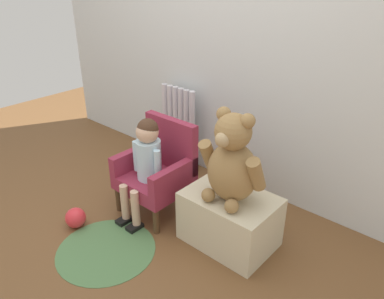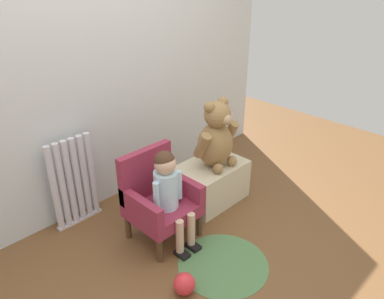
{
  "view_description": "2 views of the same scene",
  "coord_description": "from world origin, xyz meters",
  "px_view_note": "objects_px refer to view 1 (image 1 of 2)",
  "views": [
    {
      "loc": [
        1.7,
        -1.05,
        1.62
      ],
      "look_at": [
        0.32,
        0.51,
        0.58
      ],
      "focal_mm": 35.0,
      "sensor_mm": 36.0,
      "label": 1
    },
    {
      "loc": [
        -1.42,
        -1.24,
        1.85
      ],
      "look_at": [
        0.36,
        0.52,
        0.58
      ],
      "focal_mm": 35.0,
      "sensor_mm": 36.0,
      "label": 2
    }
  ],
  "objects_px": {
    "low_bench": "(230,219)",
    "floor_rug": "(106,250)",
    "child_armchair": "(159,169)",
    "child_figure": "(146,156)",
    "large_teddy_bear": "(232,163)",
    "radiator": "(179,128)",
    "toy_ball": "(76,218)"
  },
  "relations": [
    {
      "from": "large_teddy_bear",
      "to": "low_bench",
      "type": "bearing_deg",
      "value": 117.91
    },
    {
      "from": "child_armchair",
      "to": "child_figure",
      "type": "relative_size",
      "value": 0.91
    },
    {
      "from": "child_armchair",
      "to": "toy_ball",
      "type": "relative_size",
      "value": 4.78
    },
    {
      "from": "low_bench",
      "to": "toy_ball",
      "type": "relative_size",
      "value": 4.05
    },
    {
      "from": "large_teddy_bear",
      "to": "floor_rug",
      "type": "relative_size",
      "value": 0.92
    },
    {
      "from": "floor_rug",
      "to": "toy_ball",
      "type": "bearing_deg",
      "value": 177.19
    },
    {
      "from": "large_teddy_bear",
      "to": "radiator",
      "type": "bearing_deg",
      "value": 149.37
    },
    {
      "from": "child_figure",
      "to": "large_teddy_bear",
      "type": "height_order",
      "value": "large_teddy_bear"
    },
    {
      "from": "child_figure",
      "to": "low_bench",
      "type": "height_order",
      "value": "child_figure"
    },
    {
      "from": "radiator",
      "to": "low_bench",
      "type": "xyz_separation_m",
      "value": [
        0.95,
        -0.55,
        -0.18
      ]
    },
    {
      "from": "large_teddy_bear",
      "to": "floor_rug",
      "type": "distance_m",
      "value": 0.97
    },
    {
      "from": "low_bench",
      "to": "large_teddy_bear",
      "type": "height_order",
      "value": "large_teddy_bear"
    },
    {
      "from": "radiator",
      "to": "low_bench",
      "type": "height_order",
      "value": "radiator"
    },
    {
      "from": "radiator",
      "to": "low_bench",
      "type": "distance_m",
      "value": 1.11
    },
    {
      "from": "low_bench",
      "to": "large_teddy_bear",
      "type": "xyz_separation_m",
      "value": [
        0.01,
        -0.02,
        0.42
      ]
    },
    {
      "from": "large_teddy_bear",
      "to": "child_figure",
      "type": "bearing_deg",
      "value": -169.68
    },
    {
      "from": "radiator",
      "to": "floor_rug",
      "type": "xyz_separation_m",
      "value": [
        0.43,
        -1.13,
        -0.35
      ]
    },
    {
      "from": "child_figure",
      "to": "toy_ball",
      "type": "distance_m",
      "value": 0.64
    },
    {
      "from": "child_armchair",
      "to": "low_bench",
      "type": "height_order",
      "value": "child_armchair"
    },
    {
      "from": "radiator",
      "to": "child_armchair",
      "type": "height_order",
      "value": "radiator"
    },
    {
      "from": "radiator",
      "to": "toy_ball",
      "type": "distance_m",
      "value": 1.15
    },
    {
      "from": "low_bench",
      "to": "floor_rug",
      "type": "distance_m",
      "value": 0.8
    },
    {
      "from": "child_figure",
      "to": "toy_ball",
      "type": "relative_size",
      "value": 5.22
    },
    {
      "from": "child_figure",
      "to": "floor_rug",
      "type": "height_order",
      "value": "child_figure"
    },
    {
      "from": "large_teddy_bear",
      "to": "floor_rug",
      "type": "bearing_deg",
      "value": -133.73
    },
    {
      "from": "floor_rug",
      "to": "low_bench",
      "type": "bearing_deg",
      "value": 48.22
    },
    {
      "from": "large_teddy_bear",
      "to": "toy_ball",
      "type": "distance_m",
      "value": 1.16
    },
    {
      "from": "child_armchair",
      "to": "low_bench",
      "type": "bearing_deg",
      "value": 2.4
    },
    {
      "from": "low_bench",
      "to": "child_figure",
      "type": "bearing_deg",
      "value": -167.2
    },
    {
      "from": "child_armchair",
      "to": "child_figure",
      "type": "distance_m",
      "value": 0.19
    },
    {
      "from": "radiator",
      "to": "floor_rug",
      "type": "relative_size",
      "value": 1.15
    },
    {
      "from": "child_armchair",
      "to": "child_figure",
      "type": "xyz_separation_m",
      "value": [
        -0.0,
        -0.11,
        0.15
      ]
    }
  ]
}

